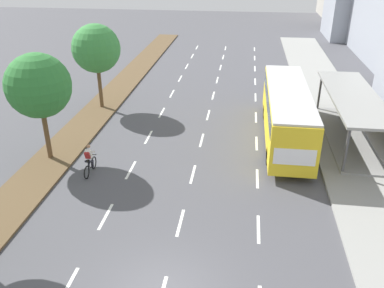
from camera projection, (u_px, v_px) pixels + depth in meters
The scene contains 10 objects.
median_strip at pixel (111, 97), 33.37m from camera, with size 2.60×52.00×0.12m, color brown.
sidewalk_right at pixel (331, 107), 31.28m from camera, with size 4.50×52.00×0.15m, color gray.
lane_divider_left at pixel (162, 113), 30.45m from camera, with size 0.14×45.67×0.01m.
lane_divider_center at pixel (208, 115), 30.03m from camera, with size 0.14×45.67×0.01m.
lane_divider_right at pixel (256, 117), 29.62m from camera, with size 0.14×45.67×0.01m.
bus_shelter at pixel (356, 112), 25.44m from camera, with size 2.90×10.41×2.86m.
bus at pixel (287, 109), 25.36m from camera, with size 2.54×11.29×3.37m.
cyclist at pixel (89, 161), 22.00m from camera, with size 0.46×1.82×1.71m.
median_tree_second at pixel (38, 86), 21.91m from camera, with size 3.55×3.55×6.13m.
median_tree_third at pixel (96, 49), 29.32m from camera, with size 3.51×3.51×6.22m.
Camera 1 is at (2.49, -10.50, 11.28)m, focal length 38.04 mm.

